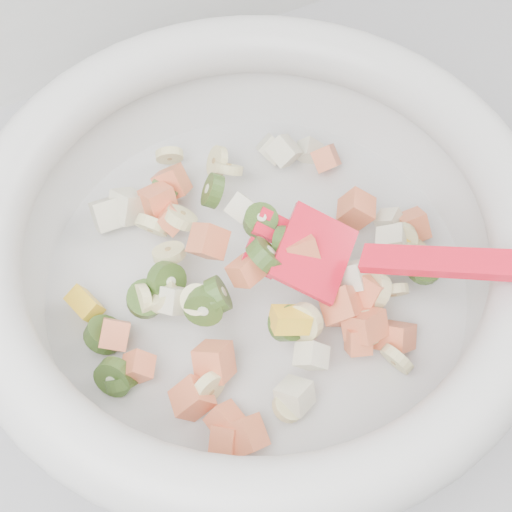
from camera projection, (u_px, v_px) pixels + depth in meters
name	position (u px, v px, depth m)	size (l,w,h in m)	color
counter	(173.00, 503.00, 0.90)	(2.00, 0.60, 0.90)	gray
mixing_bowl	(256.00, 247.00, 0.50)	(0.40, 0.40, 0.15)	silver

